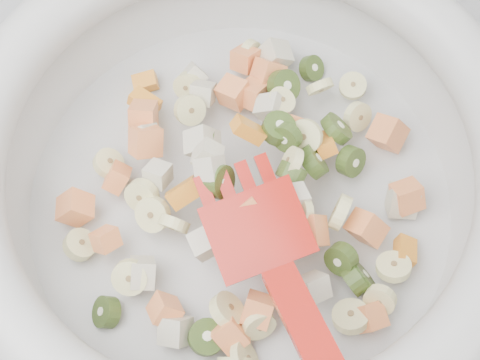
% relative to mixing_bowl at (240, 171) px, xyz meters
% --- Properties ---
extents(mixing_bowl, '(0.45, 0.43, 0.14)m').
position_rel_mixing_bowl_xyz_m(mixing_bowl, '(0.00, 0.00, 0.00)').
color(mixing_bowl, beige).
rests_on(mixing_bowl, counter).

